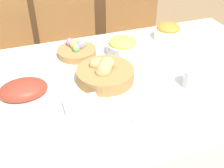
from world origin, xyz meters
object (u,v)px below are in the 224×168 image
Objects in this scene: knife at (195,112)px; spoon at (202,110)px; ham_platter at (24,91)px; dinner_plate at (163,119)px; fork at (127,129)px; chair_far_center at (71,49)px; pineapple_bowl at (122,46)px; drinking_cup at (192,79)px; chair_far_left at (4,60)px; egg_basket at (77,50)px; bread_basket at (104,73)px; sideboard at (57,15)px; butter_dish at (82,105)px; chair_far_right at (136,39)px; carrot_bowl at (168,32)px.

knife is 0.03m from spoon.
ham_platter reaches higher than dinner_plate.
chair_far_center is at bearing 87.56° from fork.
drinking_cup is (0.18, -0.38, -0.00)m from pineapple_bowl.
chair_far_left is 3.06× the size of ham_platter.
fork is at bearing -156.86° from drinking_cup.
chair_far_center is at bearing 82.65° from egg_basket.
chair_far_center is 1.20m from spoon.
ham_platter is (-0.35, 0.00, -0.01)m from bread_basket.
dinner_plate is at bearing -1.11° from fork.
sideboard reaches higher than butter_dish.
chair_far_left is at bearing -175.84° from chair_far_right.
fork is (-0.50, -0.61, -0.04)m from carrot_bowl.
drinking_cup is (0.22, 0.16, 0.03)m from dinner_plate.
dinner_plate is 0.14m from fork.
bread_basket is 1.56× the size of pineapple_bowl.
fork is (0.33, -0.33, -0.02)m from ham_platter.
fork is at bearing -53.98° from butter_dish.
chair_far_center is 0.51m from chair_far_right.
ham_platter is at bearing -133.12° from chair_far_right.
drinking_cup is at bearing 72.74° from spoon.
chair_far_right is 3.64× the size of bread_basket.
egg_basket is 2.53× the size of drinking_cup.
chair_far_right and chair_far_left have the same top height.
pineapple_bowl is at bearing 85.26° from dinner_plate.
butter_dish is (-0.62, -0.44, -0.03)m from carrot_bowl.
bread_basket is 0.22m from butter_dish.
butter_dish is at bearing 124.92° from fork.
chair_far_right reaches higher than bread_basket.
bread_basket is at bearing -118.47° from chair_far_right.
egg_basket reaches higher than fork.
chair_far_left is 1.31m from drinking_cup.
chair_far_right is 0.84m from egg_basket.
pineapple_bowl is 1.03× the size of fork.
chair_far_center is 0.93m from ham_platter.
sideboard is at bearing 98.85° from spoon.
butter_dish is at bearing -96.06° from sideboard.
ham_platter is (-0.39, -1.57, 0.31)m from sideboard.
pineapple_bowl is at bearing 69.61° from fork.
dinner_plate is at bearing -56.76° from chair_far_left.
chair_far_center is 0.72× the size of sideboard.
fork is (0.44, -1.14, 0.26)m from chair_far_left.
chair_far_right reaches higher than butter_dish.
fork is 1.00× the size of knife.
carrot_bowl reaches higher than ham_platter.
ham_platter is 2.23× the size of butter_dish.
butter_dish is at bearing -120.40° from chair_far_right.
pineapple_bowl is (0.63, -0.60, 0.30)m from chair_far_left.
ham_platter is (0.11, -0.81, 0.28)m from chair_far_left.
egg_basket is 1.45× the size of butter_dish.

